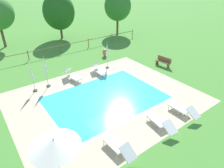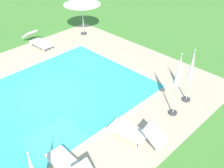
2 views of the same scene
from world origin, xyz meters
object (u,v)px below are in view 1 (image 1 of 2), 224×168
sun_lounger_north_far (99,70)px  sun_lounger_north_end (160,122)px  sun_lounger_south_near_corner (183,109)px  patio_umbrella_closed_row_centre (32,74)px  sun_lounger_north_mid (118,146)px  tree_west_mid (59,12)px  tree_centre (118,6)px  patio_umbrella_open_foreground (54,143)px  wooden_bench_lawn_side (163,61)px  terracotta_urn_by_tree (105,53)px  sun_lounger_north_near_steps (72,75)px  patio_umbrella_closed_row_west (45,66)px  patio_umbrella_closed_row_mid_west (107,51)px

sun_lounger_north_far → sun_lounger_north_end: (-0.97, -7.92, -0.02)m
sun_lounger_south_near_corner → patio_umbrella_closed_row_centre: 10.66m
sun_lounger_north_mid → tree_west_mid: size_ratio=0.36×
sun_lounger_south_near_corner → tree_centre: (8.68, 17.75, 3.41)m
sun_lounger_south_near_corner → patio_umbrella_open_foreground: 8.15m
sun_lounger_north_end → sun_lounger_north_far: bearing=83.0°
wooden_bench_lawn_side → terracotta_urn_by_tree: 6.21m
wooden_bench_lawn_side → tree_centre: tree_centre is taller
sun_lounger_south_near_corner → tree_centre: size_ratio=0.35×
sun_lounger_north_end → terracotta_urn_by_tree: (3.82, 11.09, 0.06)m
tree_west_mid → sun_lounger_north_end: bearing=-98.3°
sun_lounger_north_near_steps → wooden_bench_lawn_side: bearing=-17.7°
patio_umbrella_open_foreground → patio_umbrella_closed_row_centre: 8.02m
terracotta_urn_by_tree → wooden_bench_lawn_side: bearing=-60.6°
patio_umbrella_open_foreground → wooden_bench_lawn_side: bearing=22.2°
patio_umbrella_closed_row_west → tree_centre: tree_centre is taller
sun_lounger_south_near_corner → tree_centre: 20.05m
sun_lounger_north_far → wooden_bench_lawn_side: bearing=-20.8°
sun_lounger_north_end → terracotta_urn_by_tree: bearing=71.0°
sun_lounger_south_near_corner → patio_umbrella_closed_row_centre: bearing=128.2°
sun_lounger_north_near_steps → patio_umbrella_closed_row_west: patio_umbrella_closed_row_west is taller
wooden_bench_lawn_side → sun_lounger_north_mid: bearing=-150.3°
sun_lounger_north_end → sun_lounger_south_near_corner: bearing=-0.5°
patio_umbrella_open_foreground → patio_umbrella_closed_row_mid_west: patio_umbrella_closed_row_mid_west is taller
sun_lounger_north_far → patio_umbrella_closed_row_centre: (-5.48, 0.40, 1.03)m
sun_lounger_north_mid → sun_lounger_north_end: (3.07, -0.01, -0.01)m
terracotta_urn_by_tree → tree_west_mid: (-0.88, 9.01, 3.06)m
sun_lounger_north_mid → patio_umbrella_closed_row_mid_west: (5.38, 8.48, 1.28)m
sun_lounger_north_far → sun_lounger_south_near_corner: sun_lounger_north_far is taller
sun_lounger_north_far → tree_west_mid: size_ratio=0.34×
sun_lounger_north_end → patio_umbrella_closed_row_mid_west: (2.31, 8.50, 1.29)m
patio_umbrella_closed_row_west → patio_umbrella_closed_row_centre: bearing=-175.3°
patio_umbrella_closed_row_centre → patio_umbrella_open_foreground: bearing=-100.2°
sun_lounger_south_near_corner → tree_centre: tree_centre is taller
wooden_bench_lawn_side → tree_centre: 13.08m
patio_umbrella_open_foreground → wooden_bench_lawn_side: 13.91m
patio_umbrella_closed_row_mid_west → patio_umbrella_closed_row_centre: patio_umbrella_closed_row_mid_west is taller
sun_lounger_north_mid → terracotta_urn_by_tree: bearing=58.1°
tree_west_mid → tree_centre: bearing=-16.9°
sun_lounger_north_near_steps → patio_umbrella_closed_row_west: 2.44m
tree_centre → patio_umbrella_closed_row_mid_west: bearing=-132.3°
patio_umbrella_closed_row_west → patio_umbrella_closed_row_mid_west: patio_umbrella_closed_row_west is taller
terracotta_urn_by_tree → tree_west_mid: bearing=95.6°
patio_umbrella_open_foreground → tree_centre: size_ratio=0.39×
tree_centre → patio_umbrella_open_foreground: bearing=-133.9°
sun_lounger_north_far → patio_umbrella_closed_row_centre: 5.59m
sun_lounger_north_end → patio_umbrella_closed_row_west: patio_umbrella_closed_row_west is taller
sun_lounger_north_end → patio_umbrella_closed_row_centre: bearing=118.5°
patio_umbrella_closed_row_centre → terracotta_urn_by_tree: size_ratio=2.96×
patio_umbrella_closed_row_west → wooden_bench_lawn_side: size_ratio=1.65×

